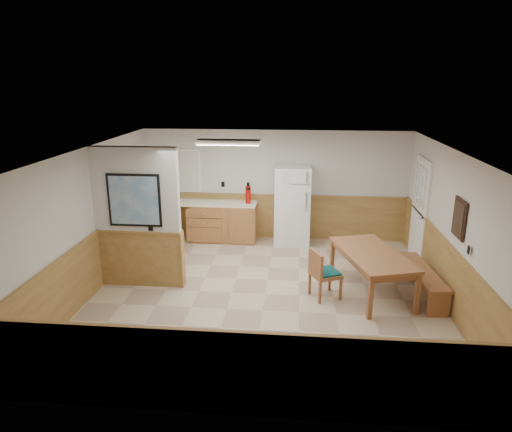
# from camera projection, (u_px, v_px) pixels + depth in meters

# --- Properties ---
(ground) EXTENTS (6.00, 6.00, 0.00)m
(ground) POSITION_uv_depth(u_px,v_px,m) (265.00, 294.00, 7.91)
(ground) COLOR #CCB792
(ground) RESTS_ON ground
(ceiling) EXTENTS (6.00, 6.00, 0.02)m
(ceiling) POSITION_uv_depth(u_px,v_px,m) (266.00, 150.00, 7.19)
(ceiling) COLOR silver
(ceiling) RESTS_ON back_wall
(back_wall) EXTENTS (6.00, 0.02, 2.50)m
(back_wall) POSITION_uv_depth(u_px,v_px,m) (275.00, 185.00, 10.41)
(back_wall) COLOR silver
(back_wall) RESTS_ON ground
(right_wall) EXTENTS (0.02, 6.00, 2.50)m
(right_wall) POSITION_uv_depth(u_px,v_px,m) (453.00, 231.00, 7.28)
(right_wall) COLOR silver
(right_wall) RESTS_ON ground
(left_wall) EXTENTS (0.02, 6.00, 2.50)m
(left_wall) POSITION_uv_depth(u_px,v_px,m) (91.00, 221.00, 7.81)
(left_wall) COLOR silver
(left_wall) RESTS_ON ground
(wainscot_back) EXTENTS (6.00, 0.04, 1.00)m
(wainscot_back) POSITION_uv_depth(u_px,v_px,m) (275.00, 217.00, 10.60)
(wainscot_back) COLOR #B68A49
(wainscot_back) RESTS_ON ground
(wainscot_right) EXTENTS (0.04, 6.00, 1.00)m
(wainscot_right) POSITION_uv_depth(u_px,v_px,m) (446.00, 274.00, 7.50)
(wainscot_right) COLOR #B68A49
(wainscot_right) RESTS_ON ground
(wainscot_left) EXTENTS (0.04, 6.00, 1.00)m
(wainscot_left) POSITION_uv_depth(u_px,v_px,m) (97.00, 261.00, 8.02)
(wainscot_left) COLOR #B68A49
(wainscot_left) RESTS_ON ground
(partition_wall) EXTENTS (1.50, 0.20, 2.50)m
(partition_wall) POSITION_uv_depth(u_px,v_px,m) (138.00, 219.00, 7.93)
(partition_wall) COLOR silver
(partition_wall) RESTS_ON ground
(kitchen_counter) EXTENTS (2.20, 0.61, 1.00)m
(kitchen_counter) POSITION_uv_depth(u_px,v_px,m) (221.00, 221.00, 10.44)
(kitchen_counter) COLOR #A17139
(kitchen_counter) RESTS_ON ground
(exterior_door) EXTENTS (0.07, 1.02, 2.15)m
(exterior_door) POSITION_uv_depth(u_px,v_px,m) (419.00, 210.00, 9.16)
(exterior_door) COLOR white
(exterior_door) RESTS_ON ground
(kitchen_window) EXTENTS (0.80, 0.04, 1.00)m
(kitchen_window) POSITION_uv_depth(u_px,v_px,m) (184.00, 171.00, 10.48)
(kitchen_window) COLOR white
(kitchen_window) RESTS_ON back_wall
(wall_painting) EXTENTS (0.04, 0.50, 0.60)m
(wall_painting) POSITION_uv_depth(u_px,v_px,m) (459.00, 218.00, 6.91)
(wall_painting) COLOR black
(wall_painting) RESTS_ON right_wall
(fluorescent_fixture) EXTENTS (1.20, 0.30, 0.09)m
(fluorescent_fixture) POSITION_uv_depth(u_px,v_px,m) (228.00, 142.00, 8.51)
(fluorescent_fixture) COLOR white
(fluorescent_fixture) RESTS_ON ceiling
(refrigerator) EXTENTS (0.82, 0.75, 1.77)m
(refrigerator) POSITION_uv_depth(u_px,v_px,m) (292.00, 205.00, 10.13)
(refrigerator) COLOR white
(refrigerator) RESTS_ON ground
(dining_table) EXTENTS (1.37, 1.99, 0.75)m
(dining_table) POSITION_uv_depth(u_px,v_px,m) (372.00, 258.00, 7.76)
(dining_table) COLOR #9A6238
(dining_table) RESTS_ON ground
(dining_bench) EXTENTS (0.53, 1.70, 0.45)m
(dining_bench) POSITION_uv_depth(u_px,v_px,m) (422.00, 276.00, 7.81)
(dining_bench) COLOR #9A6238
(dining_bench) RESTS_ON ground
(dining_chair) EXTENTS (0.74, 0.64, 0.85)m
(dining_chair) POSITION_uv_depth(u_px,v_px,m) (321.00, 271.00, 7.64)
(dining_chair) COLOR #9A6238
(dining_chair) RESTS_ON ground
(fire_extinguisher) EXTENTS (0.14, 0.14, 0.48)m
(fire_extinguisher) POSITION_uv_depth(u_px,v_px,m) (248.00, 194.00, 10.18)
(fire_extinguisher) COLOR #AD0F09
(fire_extinguisher) RESTS_ON kitchen_counter
(soap_bottle) EXTENTS (0.10, 0.10, 0.25)m
(soap_bottle) POSITION_uv_depth(u_px,v_px,m) (172.00, 196.00, 10.33)
(soap_bottle) COLOR green
(soap_bottle) RESTS_ON kitchen_counter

